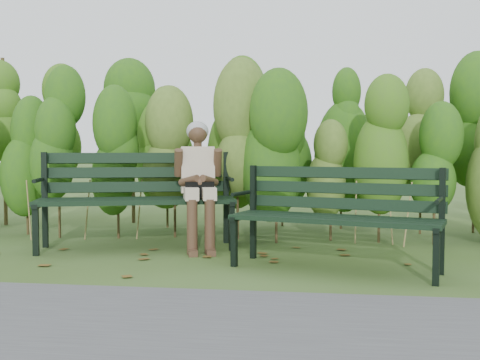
# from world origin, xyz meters

# --- Properties ---
(ground) EXTENTS (80.00, 80.00, 0.00)m
(ground) POSITION_xyz_m (0.00, 0.00, 0.00)
(ground) COLOR #324B16
(footpath) EXTENTS (60.00, 2.50, 0.01)m
(footpath) POSITION_xyz_m (0.00, -2.20, 0.01)
(footpath) COLOR #474749
(footpath) RESTS_ON ground
(hedge_band) EXTENTS (11.04, 1.67, 2.42)m
(hedge_band) POSITION_xyz_m (0.00, 1.86, 1.26)
(hedge_band) COLOR #47381E
(hedge_band) RESTS_ON ground
(leaf_litter) EXTENTS (5.77, 2.25, 0.01)m
(leaf_litter) POSITION_xyz_m (-0.55, -0.15, 0.00)
(leaf_litter) COLOR brown
(leaf_litter) RESTS_ON ground
(bench_left) EXTENTS (2.13, 1.20, 1.01)m
(bench_left) POSITION_xyz_m (-1.17, 0.82, 0.60)
(bench_left) COLOR black
(bench_left) RESTS_ON ground
(bench_right) EXTENTS (1.87, 1.07, 0.89)m
(bench_right) POSITION_xyz_m (0.90, 0.01, 0.52)
(bench_right) COLOR black
(bench_right) RESTS_ON ground
(seated_woman) EXTENTS (0.54, 0.78, 1.34)m
(seated_woman) POSITION_xyz_m (-0.50, 0.81, 0.77)
(seated_woman) COLOR #B7A08E
(seated_woman) RESTS_ON ground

